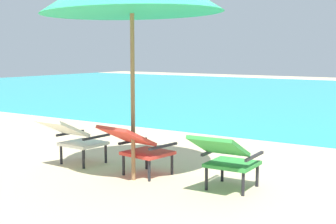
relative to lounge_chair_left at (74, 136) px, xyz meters
name	(u,v)px	position (x,y,z in m)	size (l,w,h in m)	color
ground_plane	(268,132)	(1.11, 4.03, -0.40)	(40.00, 40.00, 0.00)	#CCB78E
lounge_chair_left	(74,136)	(0.00, 0.00, 0.00)	(0.58, 0.90, 0.68)	silver
lounge_chair_center	(138,145)	(1.09, 0.00, 0.00)	(0.63, 0.93, 0.68)	red
lounge_chair_right	(226,156)	(2.27, 0.06, 0.00)	(0.58, 0.90, 0.68)	#338E3D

